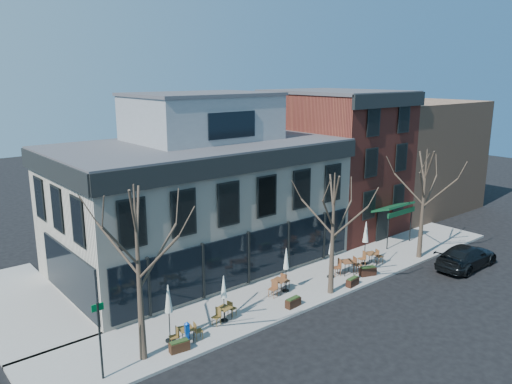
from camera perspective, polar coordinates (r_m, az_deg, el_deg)
ground at (r=30.39m, az=-0.95°, el=-10.80°), size 120.00×120.00×0.00m
sidewalk_front at (r=30.92m, az=6.37°, el=-10.29°), size 33.50×4.70×0.15m
sidewalk_side at (r=30.89m, az=-25.41°, el=-11.61°), size 4.50×12.00×0.15m
corner_building at (r=32.80m, az=-6.43°, el=-0.32°), size 18.39×10.39×11.10m
red_brick_building at (r=40.91m, az=8.92°, el=3.65°), size 8.20×11.78×11.18m
bg_building at (r=49.44m, az=15.74°, el=4.23°), size 12.00×12.00×10.00m
tree_corner at (r=22.03m, az=-13.23°, el=-8.86°), size 3.93×3.98×7.92m
tree_mid at (r=28.33m, az=8.79°, el=-4.57°), size 3.50×3.55×7.04m
tree_right at (r=35.29m, az=18.58°, el=-1.14°), size 3.72×3.77×7.48m
sign_pole at (r=21.99m, az=-17.42°, el=-15.45°), size 0.50×0.10×3.40m
parked_sedan at (r=35.74m, az=22.91°, el=-6.80°), size 5.27×2.19×1.52m
call_box at (r=24.09m, az=-7.87°, el=-15.68°), size 0.24×0.24×1.23m
cafe_set_0 at (r=24.49m, az=-7.99°, el=-15.71°), size 1.69×0.78×0.86m
cafe_set_1 at (r=26.20m, az=-3.64°, el=-13.56°), size 1.69×0.79×0.87m
cafe_set_3 at (r=29.15m, az=2.67°, el=-10.52°), size 1.89×0.96×0.97m
cafe_set_4 at (r=32.15m, az=10.37°, el=-8.30°), size 2.04×1.18×1.05m
cafe_set_5 at (r=34.04m, az=12.97°, el=-7.27°), size 1.85×1.04×0.95m
umbrella_0 at (r=23.97m, az=-9.97°, el=-12.25°), size 0.46×0.46×2.86m
umbrella_1 at (r=25.57m, az=-3.71°, el=-11.03°), size 0.40×0.40×2.47m
umbrella_2 at (r=28.82m, az=3.47°, el=-7.89°), size 0.42×0.42×2.63m
umbrella_3 at (r=30.97m, az=8.65°, el=-6.10°), size 0.46×0.46×2.90m
umbrella_4 at (r=33.43m, az=12.43°, el=-4.74°), size 0.47×0.47×2.95m
planter_0 at (r=23.94m, az=-8.75°, el=-17.00°), size 0.96×0.50×0.52m
planter_1 at (r=27.67m, az=4.27°, el=-12.45°), size 0.96×0.45×0.52m
planter_2 at (r=30.64m, az=10.97°, el=-10.03°), size 0.95×0.48×0.51m
planter_3 at (r=32.28m, az=12.66°, el=-8.80°), size 1.12×0.75×0.58m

